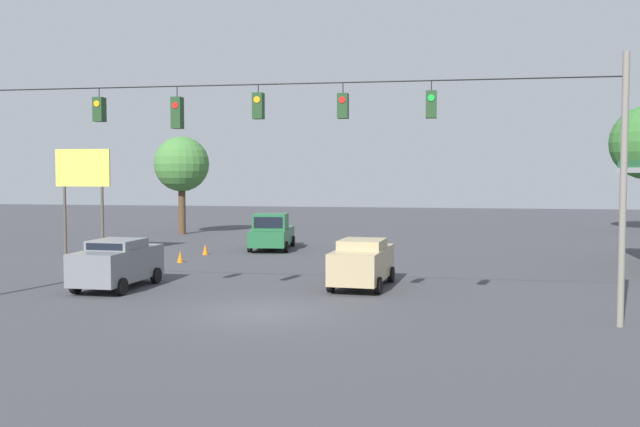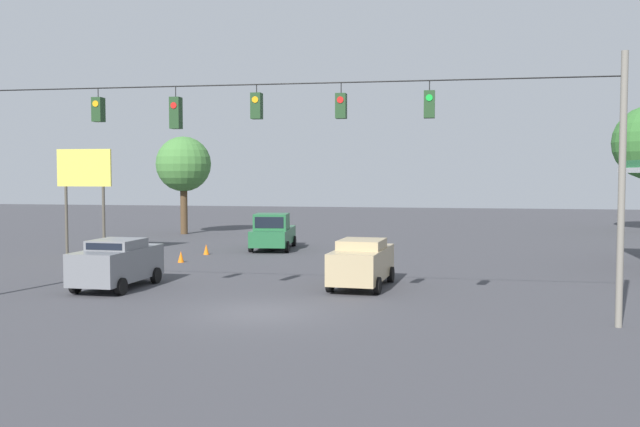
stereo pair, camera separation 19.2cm
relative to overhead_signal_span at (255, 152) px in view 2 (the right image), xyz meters
The scene contains 11 objects.
ground_plane 5.13m from the overhead_signal_span, 107.37° to the right, with size 140.00×140.00×0.00m, color #3D3D42.
overhead_signal_span is the anchor object (origin of this frame).
sedan_grey_parked_shoulder 8.76m from the overhead_signal_span, 30.43° to the right, with size 2.19×4.50×1.90m.
sedan_tan_crossing_near 7.67m from the overhead_signal_span, 114.12° to the right, with size 2.31×4.72×1.87m.
pickup_truck_green_withflow_far 19.47m from the overhead_signal_span, 77.36° to the right, with size 2.66×5.37×2.12m.
traffic_cone_nearest 10.03m from the overhead_signal_span, 33.22° to the right, with size 0.31×0.31×0.57m, color orange.
traffic_cone_second 12.03m from the overhead_signal_span, 49.95° to the right, with size 0.31×0.31×0.57m, color orange.
traffic_cone_third 14.70m from the overhead_signal_span, 58.78° to the right, with size 0.31×0.31×0.57m, color orange.
traffic_cone_fourth 17.58m from the overhead_signal_span, 65.17° to the right, with size 0.31×0.31×0.57m, color orange.
roadside_billboard 20.00m from the overhead_signal_span, 46.42° to the right, with size 3.17×0.16×5.77m.
tree_horizon_right 30.56m from the overhead_signal_span, 64.54° to the right, with size 3.99×3.99×7.11m.
Camera 2 is at (-6.00, 21.80, 4.47)m, focal length 40.00 mm.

